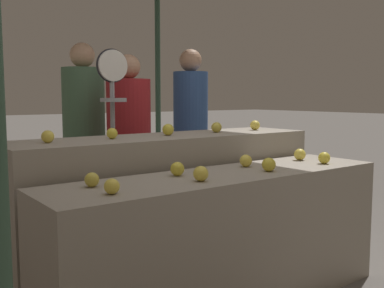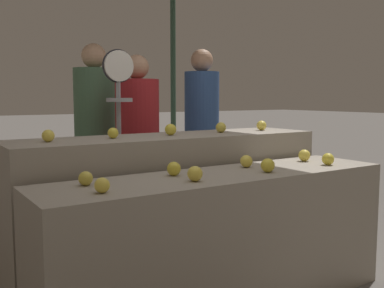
{
  "view_description": "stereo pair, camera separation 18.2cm",
  "coord_description": "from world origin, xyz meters",
  "px_view_note": "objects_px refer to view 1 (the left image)",
  "views": [
    {
      "loc": [
        -1.72,
        -1.97,
        1.26
      ],
      "look_at": [
        -0.02,
        0.3,
        0.96
      ],
      "focal_mm": 42.0,
      "sensor_mm": 36.0,
      "label": 1
    },
    {
      "loc": [
        -1.57,
        -2.07,
        1.26
      ],
      "look_at": [
        -0.02,
        0.3,
        0.96
      ],
      "focal_mm": 42.0,
      "sensor_mm": 36.0,
      "label": 2
    }
  ],
  "objects_px": {
    "person_vendor_at_scale": "(129,135)",
    "produce_scale": "(113,109)",
    "person_customer_right": "(84,123)",
    "person_customer_left": "(191,121)"
  },
  "relations": [
    {
      "from": "produce_scale",
      "to": "person_vendor_at_scale",
      "type": "xyz_separation_m",
      "value": [
        0.33,
        0.36,
        -0.24
      ]
    },
    {
      "from": "person_customer_left",
      "to": "person_customer_right",
      "type": "height_order",
      "value": "person_customer_right"
    },
    {
      "from": "person_vendor_at_scale",
      "to": "person_customer_right",
      "type": "relative_size",
      "value": 0.92
    },
    {
      "from": "person_vendor_at_scale",
      "to": "person_customer_left",
      "type": "height_order",
      "value": "person_customer_left"
    },
    {
      "from": "person_vendor_at_scale",
      "to": "person_customer_right",
      "type": "bearing_deg",
      "value": -78.59
    },
    {
      "from": "produce_scale",
      "to": "person_customer_left",
      "type": "relative_size",
      "value": 0.93
    },
    {
      "from": "produce_scale",
      "to": "person_customer_right",
      "type": "xyz_separation_m",
      "value": [
        0.15,
        0.89,
        -0.15
      ]
    },
    {
      "from": "person_vendor_at_scale",
      "to": "produce_scale",
      "type": "bearing_deg",
      "value": 39.68
    },
    {
      "from": "person_vendor_at_scale",
      "to": "person_customer_right",
      "type": "height_order",
      "value": "person_customer_right"
    },
    {
      "from": "person_vendor_at_scale",
      "to": "person_customer_left",
      "type": "relative_size",
      "value": 0.93
    }
  ]
}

